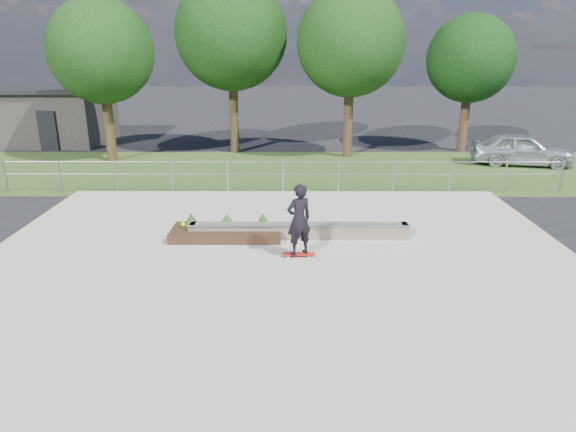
# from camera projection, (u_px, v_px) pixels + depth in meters

# --- Properties ---
(ground) EXTENTS (120.00, 120.00, 0.00)m
(ground) POSITION_uv_depth(u_px,v_px,m) (279.00, 283.00, 11.51)
(ground) COLOR black
(ground) RESTS_ON ground
(grass_verge) EXTENTS (30.00, 8.00, 0.02)m
(grass_verge) POSITION_uv_depth(u_px,v_px,m) (284.00, 171.00, 21.95)
(grass_verge) COLOR #304B1E
(grass_verge) RESTS_ON ground
(concrete_slab) EXTENTS (15.00, 15.00, 0.06)m
(concrete_slab) POSITION_uv_depth(u_px,v_px,m) (279.00, 282.00, 11.50)
(concrete_slab) COLOR #AEAB9B
(concrete_slab) RESTS_ON ground
(fence) EXTENTS (20.06, 0.06, 1.20)m
(fence) POSITION_uv_depth(u_px,v_px,m) (283.00, 172.00, 18.39)
(fence) COLOR gray
(fence) RESTS_ON ground
(building) EXTENTS (8.40, 5.40, 3.00)m
(building) POSITION_uv_depth(u_px,v_px,m) (31.00, 114.00, 28.17)
(building) COLOR #2F2C2A
(building) RESTS_ON ground
(tree_far_left) EXTENTS (4.55, 4.55, 7.15)m
(tree_far_left) POSITION_uv_depth(u_px,v_px,m) (101.00, 51.00, 22.35)
(tree_far_left) COLOR #352615
(tree_far_left) RESTS_ON ground
(tree_mid_left) EXTENTS (5.25, 5.25, 8.25)m
(tree_mid_left) POSITION_uv_depth(u_px,v_px,m) (231.00, 34.00, 24.00)
(tree_mid_left) COLOR #2F2113
(tree_mid_left) RESTS_ON ground
(tree_mid_right) EXTENTS (4.90, 4.90, 7.70)m
(tree_mid_right) POSITION_uv_depth(u_px,v_px,m) (351.00, 42.00, 23.15)
(tree_mid_right) COLOR #352215
(tree_mid_right) RESTS_ON ground
(tree_far_right) EXTENTS (4.20, 4.20, 6.60)m
(tree_far_right) POSITION_uv_depth(u_px,v_px,m) (471.00, 59.00, 24.79)
(tree_far_right) COLOR #392216
(tree_far_right) RESTS_ON ground
(grind_ledge) EXTENTS (6.00, 0.44, 0.43)m
(grind_ledge) POSITION_uv_depth(u_px,v_px,m) (299.00, 231.00, 14.04)
(grind_ledge) COLOR #645949
(grind_ledge) RESTS_ON concrete_slab
(planter_bed) EXTENTS (3.00, 1.20, 0.61)m
(planter_bed) POSITION_uv_depth(u_px,v_px,m) (227.00, 230.00, 14.12)
(planter_bed) COLOR black
(planter_bed) RESTS_ON concrete_slab
(skateboarder) EXTENTS (0.80, 0.68, 1.88)m
(skateboarder) POSITION_uv_depth(u_px,v_px,m) (299.00, 220.00, 12.52)
(skateboarder) COLOR silver
(skateboarder) RESTS_ON concrete_slab
(parked_car) EXTENTS (4.51, 2.56, 1.45)m
(parked_car) POSITION_uv_depth(u_px,v_px,m) (522.00, 149.00, 22.78)
(parked_car) COLOR #ABB0B5
(parked_car) RESTS_ON ground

